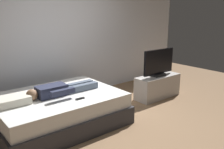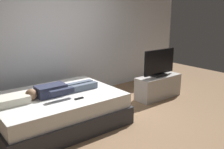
% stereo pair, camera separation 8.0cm
% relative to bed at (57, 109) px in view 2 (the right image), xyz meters
% --- Properties ---
extents(ground_plane, '(10.00, 10.00, 0.00)m').
position_rel_bed_xyz_m(ground_plane, '(0.72, -0.60, -0.26)').
color(ground_plane, '#8C6B4C').
extents(back_wall, '(6.40, 0.10, 2.80)m').
position_rel_bed_xyz_m(back_wall, '(1.12, 1.22, 1.14)').
color(back_wall, silver).
rests_on(back_wall, ground).
extents(bed, '(2.09, 1.58, 0.54)m').
position_rel_bed_xyz_m(bed, '(0.00, 0.00, 0.00)').
color(bed, '#333338').
rests_on(bed, ground).
extents(pillow, '(0.48, 0.34, 0.12)m').
position_rel_bed_xyz_m(pillow, '(-0.72, -0.00, 0.34)').
color(pillow, silver).
rests_on(pillow, bed).
extents(person, '(1.26, 0.46, 0.18)m').
position_rel_bed_xyz_m(person, '(0.03, -0.03, 0.36)').
color(person, '#2D334C').
rests_on(person, bed).
extents(remote, '(0.15, 0.04, 0.02)m').
position_rel_bed_xyz_m(remote, '(0.18, -0.43, 0.29)').
color(remote, black).
rests_on(remote, bed).
extents(tv_stand, '(1.10, 0.40, 0.50)m').
position_rel_bed_xyz_m(tv_stand, '(2.37, -0.16, -0.01)').
color(tv_stand, '#B7B2AD').
rests_on(tv_stand, ground).
extents(tv, '(0.88, 0.20, 0.59)m').
position_rel_bed_xyz_m(tv, '(2.37, -0.16, 0.52)').
color(tv, black).
rests_on(tv, tv_stand).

